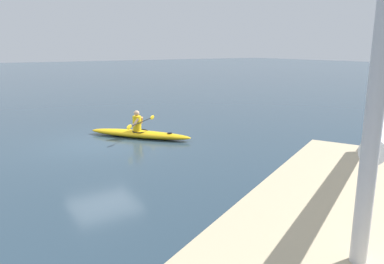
# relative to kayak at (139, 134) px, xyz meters

# --- Properties ---
(ground_plane) EXTENTS (160.00, 160.00, 0.00)m
(ground_plane) POSITION_rel_kayak_xyz_m (1.57, 0.03, -0.14)
(ground_plane) COLOR #283D4C
(kayak) EXTENTS (3.18, 3.75, 0.28)m
(kayak) POSITION_rel_kayak_xyz_m (0.00, 0.00, 0.00)
(kayak) COLOR #EAB214
(kayak) RESTS_ON ground
(kayaker) EXTENTS (1.88, 1.51, 0.79)m
(kayaker) POSITION_rel_kayak_xyz_m (0.04, -0.06, 0.48)
(kayaker) COLOR yellow
(kayaker) RESTS_ON kayak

